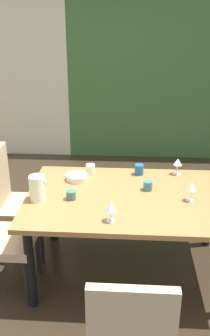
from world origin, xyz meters
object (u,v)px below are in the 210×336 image
object	(u,v)px
cup_right	(90,169)
wine_glass_center	(178,162)
dining_table	(131,205)
wine_glass_corner	(192,187)
serving_bowl_front	(77,177)
wine_glass_near_window	(111,207)
cup_rear	(139,170)
pitcher_west	(38,188)
chair_left_far	(14,197)
cup_north	(71,195)
cup_south	(148,186)

from	to	relation	value
cup_right	wine_glass_center	bearing A→B (deg)	3.52
dining_table	wine_glass_corner	bearing A→B (deg)	-5.78
serving_bowl_front	wine_glass_near_window	bearing A→B (deg)	-63.60
dining_table	cup_rear	bearing A→B (deg)	81.25
serving_bowl_front	pitcher_west	xyz separation A→B (m)	(-0.26, -0.37, 0.08)
chair_left_far	wine_glass_corner	bearing A→B (deg)	78.36
wine_glass_near_window	cup_right	distance (m)	0.82
dining_table	pitcher_west	xyz separation A→B (m)	(-0.73, -0.11, 0.18)
wine_glass_near_window	cup_north	size ratio (longest dim) A/B	2.06
dining_table	cup_rear	xyz separation A→B (m)	(0.06, 0.42, 0.12)
cup_rear	cup_south	xyz separation A→B (m)	(0.07, -0.31, -0.01)
dining_table	wine_glass_near_window	size ratio (longest dim) A/B	10.70
cup_rear	chair_left_far	bearing A→B (deg)	-172.05
wine_glass_corner	cup_north	xyz separation A→B (m)	(-0.93, -0.04, -0.08)
chair_left_far	cup_right	bearing A→B (deg)	101.22
dining_table	cup_rear	world-z (taller)	cup_rear
pitcher_west	cup_south	bearing A→B (deg)	14.41
wine_glass_center	cup_right	size ratio (longest dim) A/B	1.65
cup_north	pitcher_west	size ratio (longest dim) A/B	0.38
serving_bowl_front	cup_south	bearing A→B (deg)	-14.31
dining_table	wine_glass_corner	size ratio (longest dim) A/B	10.46
dining_table	wine_glass_corner	xyz separation A→B (m)	(0.45, -0.05, 0.20)
wine_glass_center	cup_rear	world-z (taller)	wine_glass_center
wine_glass_near_window	wine_glass_center	distance (m)	1.00
cup_rear	wine_glass_center	bearing A→B (deg)	4.53
wine_glass_corner	cup_rear	xyz separation A→B (m)	(-0.39, 0.47, -0.07)
wine_glass_near_window	cup_rear	bearing A→B (deg)	75.15
wine_glass_near_window	wine_glass_corner	distance (m)	0.69
chair_left_far	wine_glass_corner	distance (m)	1.57
dining_table	cup_south	size ratio (longest dim) A/B	21.58
wine_glass_corner	cup_south	distance (m)	0.37
wine_glass_corner	pitcher_west	world-z (taller)	pitcher_west
cup_north	cup_rear	size ratio (longest dim) A/B	0.82
cup_rear	dining_table	bearing A→B (deg)	-98.75
wine_glass_corner	wine_glass_center	size ratio (longest dim) A/B	1.07
wine_glass_corner	cup_south	size ratio (longest dim) A/B	2.06
wine_glass_near_window	serving_bowl_front	bearing A→B (deg)	116.40
wine_glass_near_window	wine_glass_corner	xyz separation A→B (m)	(0.60, 0.34, 0.01)
chair_left_far	cup_right	distance (m)	0.73
wine_glass_center	pitcher_west	bearing A→B (deg)	-153.98
serving_bowl_front	cup_right	distance (m)	0.17
cup_south	cup_right	world-z (taller)	cup_right
dining_table	pitcher_west	world-z (taller)	pitcher_west
wine_glass_center	chair_left_far	bearing A→B (deg)	-172.84
wine_glass_near_window	pitcher_west	size ratio (longest dim) A/B	0.78
pitcher_west	cup_rear	bearing A→B (deg)	33.57
cup_north	cup_south	bearing A→B (deg)	18.08
wine_glass_corner	wine_glass_center	xyz separation A→B (m)	(-0.05, 0.49, -0.00)
cup_north	pitcher_west	distance (m)	0.26
cup_north	pitcher_west	world-z (taller)	pitcher_west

